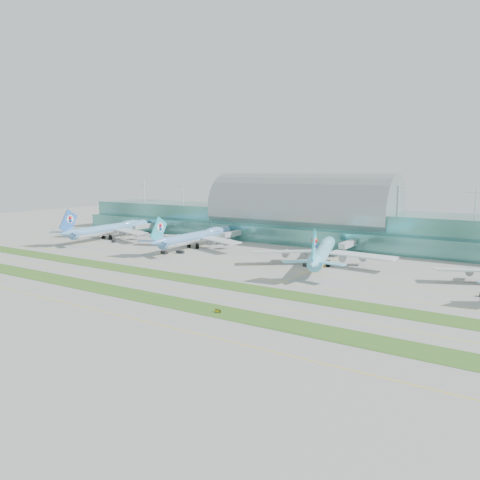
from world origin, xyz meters
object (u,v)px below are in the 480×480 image
Objects in this scene: terminal at (302,218)px; airliner_c at (323,251)px; taxiway_sign_east at (218,311)px; airliner_a at (112,228)px; airliner_b at (197,236)px.

terminal is 4.48× the size of airliner_c.
terminal reaches higher than taxiway_sign_east.
taxiway_sign_east is (153.90, -95.20, -6.25)m from airliner_a.
airliner_a is at bearing 160.01° from taxiway_sign_east.
airliner_a reaches higher than taxiway_sign_east.
airliner_b is at bearing 142.52° from taxiway_sign_east.
airliner_a is 181.07m from taxiway_sign_east.
taxiway_sign_east is at bearing -73.82° from terminal.
airliner_b is 129.02m from taxiway_sign_east.
terminal is at bearing 56.51° from airliner_b.
terminal is 82.12m from airliner_c.
airliner_b is 82.55m from airliner_c.
airliner_c reaches higher than taxiway_sign_east.
taxiway_sign_east is at bearing -105.37° from airliner_c.
airliner_b is 32.14× the size of taxiway_sign_east.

